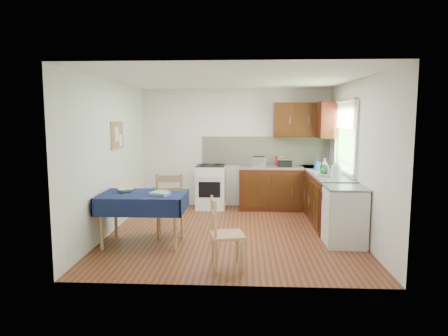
{
  "coord_description": "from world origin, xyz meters",
  "views": [
    {
      "loc": [
        0.2,
        -6.42,
        1.89
      ],
      "look_at": [
        -0.14,
        0.15,
        1.06
      ],
      "focal_mm": 32.0,
      "sensor_mm": 36.0,
      "label": 1
    }
  ],
  "objects_px": {
    "chair_far": "(170,203)",
    "toaster": "(259,162)",
    "dining_table": "(143,200)",
    "chair_near": "(224,231)",
    "dish_rack": "(327,174)",
    "sandwich_press": "(284,162)",
    "kettle": "(336,171)"
  },
  "relations": [
    {
      "from": "kettle",
      "to": "dish_rack",
      "type": "bearing_deg",
      "value": 106.5
    },
    {
      "from": "kettle",
      "to": "toaster",
      "type": "bearing_deg",
      "value": 129.96
    },
    {
      "from": "dining_table",
      "to": "toaster",
      "type": "height_order",
      "value": "toaster"
    },
    {
      "from": "chair_near",
      "to": "kettle",
      "type": "relative_size",
      "value": 3.38
    },
    {
      "from": "dining_table",
      "to": "kettle",
      "type": "bearing_deg",
      "value": -3.95
    },
    {
      "from": "dish_rack",
      "to": "kettle",
      "type": "bearing_deg",
      "value": -67.1
    },
    {
      "from": "chair_far",
      "to": "kettle",
      "type": "distance_m",
      "value": 2.78
    },
    {
      "from": "chair_far",
      "to": "toaster",
      "type": "bearing_deg",
      "value": -135.04
    },
    {
      "from": "dish_rack",
      "to": "kettle",
      "type": "xyz_separation_m",
      "value": [
        0.08,
        -0.29,
        0.1
      ]
    },
    {
      "from": "chair_near",
      "to": "sandwich_press",
      "type": "height_order",
      "value": "sandwich_press"
    },
    {
      "from": "toaster",
      "to": "sandwich_press",
      "type": "xyz_separation_m",
      "value": [
        0.52,
        0.06,
        -0.02
      ]
    },
    {
      "from": "chair_far",
      "to": "dish_rack",
      "type": "height_order",
      "value": "dish_rack"
    },
    {
      "from": "dining_table",
      "to": "chair_far",
      "type": "relative_size",
      "value": 1.22
    },
    {
      "from": "sandwich_press",
      "to": "dish_rack",
      "type": "relative_size",
      "value": 0.68
    },
    {
      "from": "chair_near",
      "to": "dish_rack",
      "type": "distance_m",
      "value": 2.73
    },
    {
      "from": "chair_near",
      "to": "toaster",
      "type": "xyz_separation_m",
      "value": [
        0.55,
        3.28,
        0.52
      ]
    },
    {
      "from": "chair_far",
      "to": "toaster",
      "type": "xyz_separation_m",
      "value": [
        1.47,
        1.95,
        0.45
      ]
    },
    {
      "from": "dining_table",
      "to": "chair_near",
      "type": "relative_size",
      "value": 1.39
    },
    {
      "from": "chair_far",
      "to": "kettle",
      "type": "relative_size",
      "value": 3.84
    },
    {
      "from": "dish_rack",
      "to": "sandwich_press",
      "type": "bearing_deg",
      "value": 122.98
    },
    {
      "from": "sandwich_press",
      "to": "dish_rack",
      "type": "bearing_deg",
      "value": -82.58
    },
    {
      "from": "sandwich_press",
      "to": "dish_rack",
      "type": "distance_m",
      "value": 1.38
    },
    {
      "from": "chair_far",
      "to": "dining_table",
      "type": "bearing_deg",
      "value": 39.13
    },
    {
      "from": "kettle",
      "to": "sandwich_press",
      "type": "bearing_deg",
      "value": 114.8
    },
    {
      "from": "chair_near",
      "to": "dish_rack",
      "type": "relative_size",
      "value": 2.14
    },
    {
      "from": "sandwich_press",
      "to": "toaster",
      "type": "bearing_deg",
      "value": 166.91
    },
    {
      "from": "toaster",
      "to": "chair_far",
      "type": "bearing_deg",
      "value": -137.78
    },
    {
      "from": "dining_table",
      "to": "dish_rack",
      "type": "height_order",
      "value": "dish_rack"
    },
    {
      "from": "chair_near",
      "to": "dish_rack",
      "type": "xyz_separation_m",
      "value": [
        1.69,
        2.1,
        0.44
      ]
    },
    {
      "from": "chair_far",
      "to": "sandwich_press",
      "type": "xyz_separation_m",
      "value": [
        2.0,
        2.01,
        0.43
      ]
    },
    {
      "from": "chair_near",
      "to": "kettle",
      "type": "bearing_deg",
      "value": -56.48
    },
    {
      "from": "chair_near",
      "to": "sandwich_press",
      "type": "relative_size",
      "value": 3.13
    }
  ]
}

